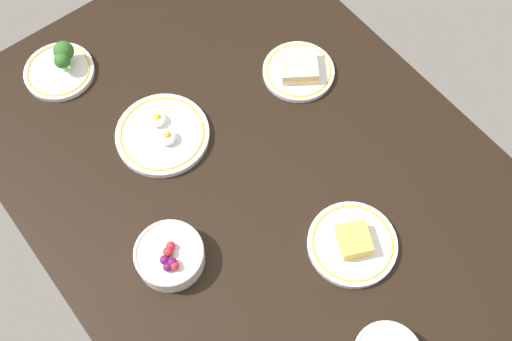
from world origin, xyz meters
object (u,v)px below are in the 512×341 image
at_px(plate_sandwich, 299,70).
at_px(bowl_berries, 170,256).
at_px(plate_cheese, 352,243).
at_px(plate_broccoli, 60,67).
at_px(plate_eggs, 162,134).

relative_size(plate_sandwich, bowl_berries, 1.20).
distance_m(plate_cheese, bowl_berries, 0.39).
bearing_deg(bowl_berries, plate_sandwich, 111.34).
xyz_separation_m(plate_broccoli, plate_sandwich, (0.36, 0.45, -0.01)).
bearing_deg(plate_eggs, plate_sandwich, 81.08).
bearing_deg(plate_cheese, plate_eggs, -160.67).
height_order(plate_cheese, plate_eggs, plate_cheese).
distance_m(plate_broccoli, plate_sandwich, 0.58).
relative_size(plate_broccoli, bowl_berries, 1.16).
height_order(plate_broccoli, bowl_berries, plate_broccoli).
bearing_deg(plate_sandwich, plate_broccoli, -128.53).
xyz_separation_m(plate_broccoli, plate_eggs, (0.30, 0.09, -0.01)).
height_order(plate_sandwich, plate_eggs, plate_eggs).
xyz_separation_m(plate_sandwich, plate_cheese, (0.42, -0.20, -0.00)).
bearing_deg(plate_eggs, bowl_berries, -31.12).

